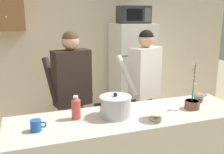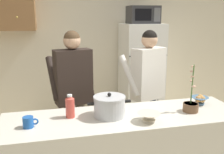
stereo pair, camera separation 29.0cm
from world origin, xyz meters
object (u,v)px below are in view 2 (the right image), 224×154
Objects in this scene: cooking_pot at (109,106)px; bread_bowl at (200,100)px; empty_bowl at (149,117)px; refrigerator at (141,75)px; person_near_pot at (73,84)px; person_by_sink at (148,80)px; potted_orchid at (191,105)px; microwave at (143,15)px; coffee_mug at (29,122)px; bottle_near_edge at (70,106)px.

bread_bowl is (1.01, 0.10, -0.05)m from cooking_pot.
bread_bowl is at bearing 23.76° from empty_bowl.
refrigerator is 2.13m from empty_bowl.
person_near_pot is at bearing -139.10° from refrigerator.
person_near_pot is 0.93m from person_by_sink.
potted_orchid is at bearing -4.77° from cooking_pot.
microwave is 1.81m from person_near_pot.
cooking_pot is 0.38m from empty_bowl.
coffee_mug is (-1.69, -1.89, -0.89)m from microwave.
microwave reaches higher than person_by_sink.
refrigerator is at bearing 74.47° from person_by_sink.
bread_bowl is at bearing 1.89° from bottle_near_edge.
person_near_pot is 7.62× the size of bottle_near_edge.
microwave is 0.28× the size of person_near_pot.
bottle_near_edge is at bearing 21.85° from coffee_mug.
person_near_pot is 0.80m from cooking_pot.
refrigerator reaches higher than cooking_pot.
bread_bowl is (1.28, -0.65, -0.08)m from person_near_pot.
bread_bowl reaches higher than coffee_mug.
bread_bowl is at bearing 6.26° from coffee_mug.
bottle_near_edge is at bearing 158.89° from empty_bowl.
coffee_mug is (-1.38, -0.82, -0.08)m from person_by_sink.
person_by_sink is at bearing 119.32° from bread_bowl.
person_by_sink is at bearing -1.35° from person_near_pot.
refrigerator is 2.07m from cooking_pot.
empty_bowl is 0.95× the size of bottle_near_edge.
bottle_near_edge is 1.18m from potted_orchid.
empty_bowl is at bearing -107.71° from refrigerator.
empty_bowl is at bearing -110.19° from person_by_sink.
refrigerator reaches higher than potted_orchid.
refrigerator reaches higher than bread_bowl.
bottle_near_edge is (-0.36, 0.06, 0.01)m from cooking_pot.
cooking_pot is 1.02m from bread_bowl.
person_by_sink reaches higher than potted_orchid.
cooking_pot is at bearing -70.31° from person_near_pot.
cooking_pot is (-0.96, -1.80, -0.84)m from microwave.
empty_bowl is at bearing -107.89° from microwave.
microwave is 2.17× the size of bottle_near_edge.
person_by_sink is 0.99m from cooking_pot.
refrigerator is at bearing 72.29° from empty_bowl.
refrigerator is 2.22m from bottle_near_edge.
person_near_pot is 3.55× the size of potted_orchid.
microwave reaches higher than person_near_pot.
empty_bowl is (-0.70, -0.31, -0.01)m from bread_bowl.
empty_bowl is (-0.65, -2.01, -0.89)m from microwave.
cooking_pot is at bearing -9.17° from bottle_near_edge.
potted_orchid reaches higher than cooking_pot.
microwave is 3.66× the size of coffee_mug.
refrigerator reaches higher than bottle_near_edge.
refrigerator is at bearing 62.14° from cooking_pot.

